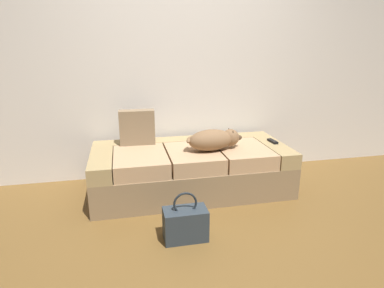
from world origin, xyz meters
name	(u,v)px	position (x,y,z in m)	size (l,w,h in m)	color
ground_plane	(222,251)	(0.00, 0.00, 0.00)	(10.00, 10.00, 0.00)	brown
back_wall	(180,43)	(0.00, 1.58, 1.40)	(6.40, 0.10, 2.80)	silver
couch	(191,169)	(0.00, 1.04, 0.22)	(1.87, 0.85, 0.44)	#8F7554
dog_tan	(214,140)	(0.20, 0.92, 0.54)	(0.58, 0.30, 0.20)	#846141
tv_remote	(273,141)	(0.84, 1.03, 0.45)	(0.04, 0.15, 0.02)	black
throw_pillow	(137,127)	(-0.49, 1.26, 0.61)	(0.34, 0.12, 0.34)	#887053
handbag	(185,224)	(-0.22, 0.21, 0.13)	(0.32, 0.18, 0.38)	#2E3841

